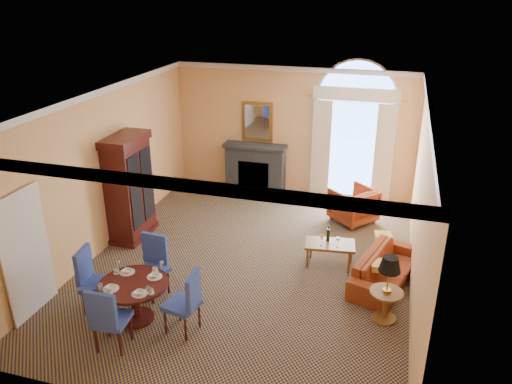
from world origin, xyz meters
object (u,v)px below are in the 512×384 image
(armoire, at_px, (129,189))
(side_table, at_px, (388,281))
(dining_table, at_px, (134,292))
(armchair, at_px, (353,205))
(sofa, at_px, (385,268))
(coffee_table, at_px, (330,245))

(armoire, xyz_separation_m, side_table, (5.32, -1.48, -0.35))
(dining_table, xyz_separation_m, armchair, (2.95, 4.58, -0.12))
(armchair, distance_m, side_table, 3.60)
(dining_table, relative_size, sofa, 0.57)
(dining_table, distance_m, armchair, 5.45)
(armoire, bearing_deg, coffee_table, -0.73)
(armoire, xyz_separation_m, sofa, (5.27, -0.35, -0.79))
(dining_table, distance_m, side_table, 4.00)
(sofa, xyz_separation_m, coffee_table, (-1.05, 0.30, 0.16))
(armchair, xyz_separation_m, coffee_table, (-0.22, -2.05, 0.04))
(dining_table, bearing_deg, side_table, 16.14)
(armoire, distance_m, coffee_table, 4.26)
(sofa, height_order, side_table, side_table)
(armoire, bearing_deg, dining_table, -60.15)
(sofa, distance_m, side_table, 1.22)
(sofa, relative_size, armchair, 2.18)
(coffee_table, relative_size, side_table, 0.88)
(dining_table, height_order, coffee_table, dining_table)
(armoire, height_order, armchair, armoire)
(sofa, bearing_deg, armchair, 35.62)
(side_table, bearing_deg, dining_table, -163.86)
(armoire, distance_m, sofa, 5.34)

